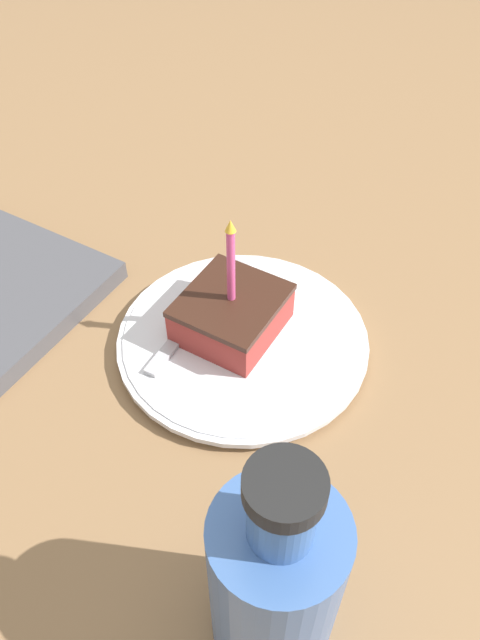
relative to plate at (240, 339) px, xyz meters
name	(u,v)px	position (x,y,z in m)	size (l,w,h in m)	color
ground_plane	(256,342)	(0.00, 0.03, -0.03)	(2.40, 2.40, 0.04)	olive
plate	(240,339)	(0.00, 0.00, 0.00)	(0.24, 0.24, 0.01)	silver
cake_slice	(232,313)	(-0.01, 0.00, 0.03)	(0.09, 0.09, 0.13)	#99332D
fork	(206,303)	(-0.05, 0.02, 0.01)	(0.03, 0.17, 0.00)	#B2B2B7
bottle	(275,579)	(0.15, -0.21, 0.07)	(0.08, 0.08, 0.19)	#3F66A5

